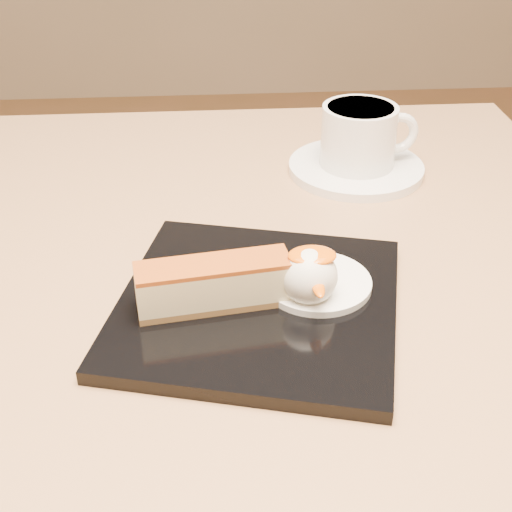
{
  "coord_description": "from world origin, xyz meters",
  "views": [
    {
      "loc": [
        0.0,
        -0.52,
        1.07
      ],
      "look_at": [
        0.04,
        -0.04,
        0.76
      ],
      "focal_mm": 50.0,
      "sensor_mm": 36.0,
      "label": 1
    }
  ],
  "objects": [
    {
      "name": "ice_cream_scoop",
      "position": [
        0.08,
        -0.06,
        0.76
      ],
      "size": [
        0.05,
        0.05,
        0.05
      ],
      "primitive_type": "sphere",
      "color": "white",
      "rests_on": "cream_smear"
    },
    {
      "name": "mint_sprig",
      "position": [
        0.06,
        -0.02,
        0.74
      ],
      "size": [
        0.03,
        0.02,
        0.0
      ],
      "color": "green",
      "rests_on": "cream_smear"
    },
    {
      "name": "coffee_cup",
      "position": [
        0.17,
        0.2,
        0.76
      ],
      "size": [
        0.11,
        0.08,
        0.07
      ],
      "rotation": [
        0.0,
        0.0,
        0.11
      ],
      "color": "white",
      "rests_on": "saucer"
    },
    {
      "name": "table",
      "position": [
        0.0,
        0.0,
        0.56
      ],
      "size": [
        0.8,
        0.8,
        0.72
      ],
      "color": "black",
      "rests_on": "ground"
    },
    {
      "name": "cream_smear",
      "position": [
        0.09,
        -0.04,
        0.73
      ],
      "size": [
        0.09,
        0.09,
        0.01
      ],
      "primitive_type": "cylinder",
      "color": "white",
      "rests_on": "dessert_plate"
    },
    {
      "name": "saucer",
      "position": [
        0.17,
        0.2,
        0.72
      ],
      "size": [
        0.15,
        0.15,
        0.01
      ],
      "primitive_type": "cylinder",
      "color": "white",
      "rests_on": "table"
    },
    {
      "name": "cheesecake",
      "position": [
        0.0,
        -0.06,
        0.75
      ],
      "size": [
        0.12,
        0.05,
        0.04
      ],
      "rotation": [
        0.0,
        0.0,
        0.15
      ],
      "color": "brown",
      "rests_on": "dessert_plate"
    },
    {
      "name": "dessert_plate",
      "position": [
        0.04,
        -0.06,
        0.73
      ],
      "size": [
        0.27,
        0.27,
        0.01
      ],
      "primitive_type": "cube",
      "rotation": [
        0.0,
        0.0,
        -0.25
      ],
      "color": "black",
      "rests_on": "table"
    },
    {
      "name": "mango_sauce",
      "position": [
        0.08,
        -0.06,
        0.77
      ],
      "size": [
        0.04,
        0.03,
        0.01
      ],
      "primitive_type": "ellipsoid",
      "color": "#E95F07",
      "rests_on": "ice_cream_scoop"
    }
  ]
}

